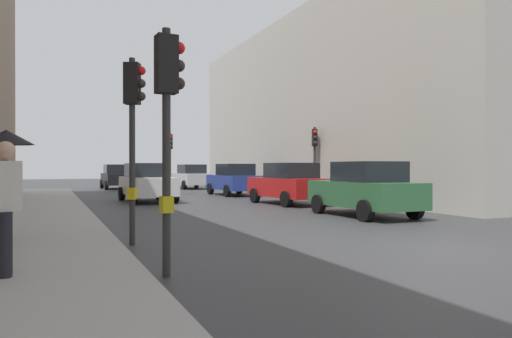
{
  "coord_description": "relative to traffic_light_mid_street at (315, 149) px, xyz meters",
  "views": [
    {
      "loc": [
        -6.74,
        -7.29,
        1.59
      ],
      "look_at": [
        -0.09,
        8.03,
        1.52
      ],
      "focal_mm": 33.59,
      "sensor_mm": 36.0,
      "label": 1
    }
  ],
  "objects": [
    {
      "name": "car_white_compact",
      "position": [
        -7.78,
        1.82,
        -1.56
      ],
      "size": [
        2.18,
        4.28,
        1.76
      ],
      "color": "silver",
      "rests_on": "ground"
    },
    {
      "name": "pedestrian_with_black_backpack",
      "position": [
        -12.47,
        -13.18,
        -1.28
      ],
      "size": [
        0.61,
        0.36,
        1.77
      ],
      "color": "black",
      "rests_on": "sidewalk_kerb"
    },
    {
      "name": "pedestrian_with_umbrella",
      "position": [
        -12.68,
        -10.01,
        -0.6
      ],
      "size": [
        1.0,
        1.0,
        2.14
      ],
      "color": "black",
      "rests_on": "sidewalk_kerb"
    },
    {
      "name": "car_blue_van",
      "position": [
        -2.37,
        4.86,
        -1.56
      ],
      "size": [
        2.09,
        4.23,
        1.76
      ],
      "color": "navy",
      "rests_on": "ground"
    },
    {
      "name": "car_silver_hatchback",
      "position": [
        -2.35,
        13.77,
        -1.56
      ],
      "size": [
        2.15,
        4.27,
        1.76
      ],
      "color": "#BCBCC1",
      "rests_on": "ground"
    },
    {
      "name": "building_facade_right",
      "position": [
        6.31,
        3.94,
        2.62
      ],
      "size": [
        12.0,
        27.15,
        10.12
      ],
      "primitive_type": "cube",
      "color": "#B2ADA3",
      "rests_on": "ground"
    },
    {
      "name": "car_green_estate",
      "position": [
        -2.57,
        -7.53,
        -1.56
      ],
      "size": [
        2.07,
        4.23,
        1.76
      ],
      "color": "#2D6038",
      "rests_on": "ground"
    },
    {
      "name": "traffic_light_near_right",
      "position": [
        -10.32,
        -10.31,
        0.19
      ],
      "size": [
        0.45,
        0.35,
        3.81
      ],
      "color": "#2D2D2D",
      "rests_on": "ground"
    },
    {
      "name": "traffic_light_mid_street",
      "position": [
        0.0,
        0.0,
        0.0
      ],
      "size": [
        0.33,
        0.45,
        3.54
      ],
      "color": "#2D2D2D",
      "rests_on": "ground"
    },
    {
      "name": "traffic_light_near_left",
      "position": [
        -10.32,
        -13.39,
        0.04
      ],
      "size": [
        0.44,
        0.26,
        3.59
      ],
      "color": "#2D2D2D",
      "rests_on": "ground"
    },
    {
      "name": "car_red_sedan",
      "position": [
        -2.51,
        -2.1,
        -1.56
      ],
      "size": [
        2.24,
        4.31,
        1.76
      ],
      "color": "red",
      "rests_on": "ground"
    },
    {
      "name": "traffic_light_far_median",
      "position": [
        -5.56,
        6.66,
        0.01
      ],
      "size": [
        0.25,
        0.43,
        3.55
      ],
      "color": "#2D2D2D",
      "rests_on": "ground"
    },
    {
      "name": "sidewalk_kerb",
      "position": [
        -12.12,
        -6.96,
        -2.36
      ],
      "size": [
        2.95,
        40.0,
        0.16
      ],
      "primitive_type": "cube",
      "color": "#A8A5A0",
      "rests_on": "ground"
    },
    {
      "name": "ground_plane",
      "position": [
        -5.17,
        -12.96,
        -2.44
      ],
      "size": [
        120.0,
        120.0,
        0.0
      ],
      "primitive_type": "plane",
      "color": "#38383A"
    },
    {
      "name": "car_dark_suv",
      "position": [
        -7.39,
        15.43,
        -1.56
      ],
      "size": [
        2.07,
        4.23,
        1.76
      ],
      "color": "black",
      "rests_on": "ground"
    }
  ]
}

